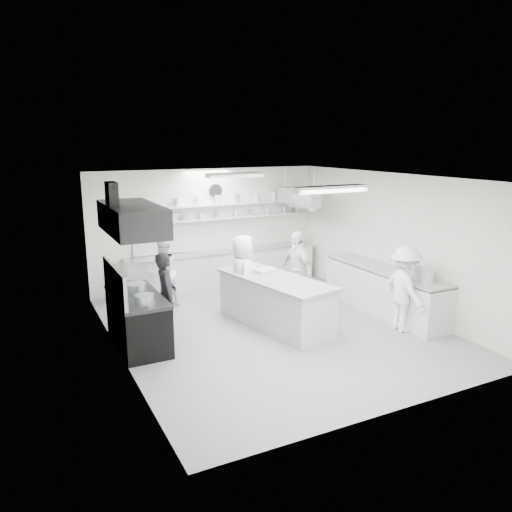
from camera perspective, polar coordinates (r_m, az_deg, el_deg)
name	(u,v)px	position (r m, az deg, el deg)	size (l,w,h in m)	color
floor	(273,329)	(10.05, 1.99, -8.38)	(6.00, 7.00, 0.02)	#9D9D9D
ceiling	(274,177)	(9.38, 2.14, 9.06)	(6.00, 7.00, 0.02)	white
wall_back	(208,228)	(12.72, -5.54, 3.22)	(6.00, 0.04, 3.00)	silver
wall_front	(401,309)	(6.86, 16.32, -5.89)	(6.00, 0.04, 3.00)	silver
wall_left	(117,274)	(8.61, -15.74, -2.00)	(0.04, 7.00, 3.00)	silver
wall_right	(393,242)	(11.32, 15.51, 1.57)	(0.04, 7.00, 3.00)	silver
stove	(138,322)	(9.37, -13.42, -7.36)	(0.80, 1.80, 0.90)	black
exhaust_hood	(132,219)	(8.90, -14.06, 4.18)	(0.85, 2.00, 0.50)	#28292A
back_counter	(224,269)	(12.78, -3.70, -1.48)	(5.00, 0.60, 0.92)	silver
shelf_lower	(235,217)	(12.83, -2.43, 4.48)	(4.20, 0.26, 0.04)	silver
shelf_upper	(235,204)	(12.78, -2.45, 6.03)	(4.20, 0.26, 0.04)	silver
pass_through_window	(158,234)	(12.31, -11.15, 2.46)	(1.30, 0.04, 1.00)	black
wall_clock	(215,191)	(12.63, -4.72, 7.51)	(0.32, 0.32, 0.05)	silver
right_counter	(384,291)	(11.20, 14.53, -3.94)	(0.74, 3.30, 0.94)	silver
pot_rack	(298,197)	(12.51, 4.87, 6.77)	(0.30, 1.60, 0.40)	#AFB4BB
light_fixture_front	(330,189)	(7.86, 8.52, 7.63)	(1.30, 0.25, 0.10)	silver
light_fixture_rear	(235,175)	(10.99, -2.45, 9.28)	(1.30, 0.25, 0.10)	silver
prep_island	(275,303)	(10.09, 2.22, -5.38)	(0.96, 2.57, 0.95)	silver
stove_pot	(136,291)	(9.20, -13.62, -3.88)	(0.37, 0.37, 0.27)	#AFB4BB
cook_stove	(166,294)	(9.62, -10.29, -4.38)	(0.59, 0.39, 1.63)	black
cook_back	(163,273)	(11.27, -10.70, -1.88)	(0.78, 0.61, 1.60)	white
cook_island_left	(243,276)	(10.48, -1.49, -2.33)	(0.86, 0.56, 1.76)	white
cook_island_right	(297,270)	(11.04, 4.72, -1.61)	(1.03, 0.43, 1.75)	white
cook_right	(405,289)	(10.10, 16.73, -3.65)	(1.11, 0.64, 1.71)	white
bowl_island_a	(263,270)	(10.57, 0.81, -1.66)	(0.26, 0.26, 0.06)	#AFB4BB
bowl_island_b	(294,289)	(9.29, 4.39, -3.77)	(0.21, 0.21, 0.07)	silver
bowl_right	(417,280)	(10.39, 18.06, -2.60)	(0.26, 0.26, 0.07)	silver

